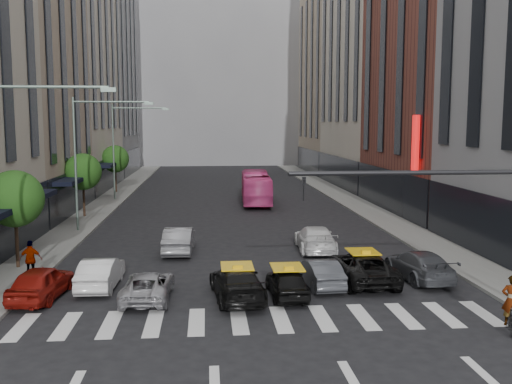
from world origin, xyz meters
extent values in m
plane|color=black|center=(0.00, 0.00, 0.00)|extent=(160.00, 160.00, 0.00)
cube|color=slate|center=(-11.50, 30.00, 0.07)|extent=(3.00, 96.00, 0.15)
cube|color=slate|center=(11.50, 30.00, 0.07)|extent=(3.00, 96.00, 0.15)
cube|color=tan|center=(-17.00, 28.00, 12.00)|extent=(8.00, 16.00, 24.00)
cube|color=beige|center=(-17.00, 46.00, 18.00)|extent=(8.00, 20.00, 36.00)
cube|color=gray|center=(-17.00, 65.00, 15.00)|extent=(8.00, 18.00, 30.00)
cube|color=brown|center=(17.00, 27.00, 13.00)|extent=(8.00, 18.00, 26.00)
cube|color=beige|center=(17.00, 46.00, 20.00)|extent=(8.00, 20.00, 40.00)
cube|color=tan|center=(17.00, 65.00, 14.00)|extent=(8.00, 18.00, 28.00)
cube|color=gray|center=(0.00, 85.00, 18.00)|extent=(30.00, 10.00, 36.00)
cylinder|color=black|center=(-11.80, 10.00, 1.72)|extent=(0.18, 0.18, 3.15)
sphere|color=#1F4413|center=(-11.80, 10.00, 3.66)|extent=(2.88, 2.88, 2.88)
cylinder|color=black|center=(-11.80, 26.00, 1.72)|extent=(0.18, 0.18, 3.15)
sphere|color=#1F4413|center=(-11.80, 26.00, 3.66)|extent=(2.88, 2.88, 2.88)
cylinder|color=black|center=(-11.80, 42.00, 1.72)|extent=(0.18, 0.18, 3.15)
sphere|color=#1F4413|center=(-11.80, 42.00, 3.66)|extent=(2.88, 2.88, 2.88)
cylinder|color=gray|center=(-8.50, 4.00, 8.85)|extent=(5.00, 0.12, 0.12)
cube|color=gray|center=(-6.00, 4.00, 8.75)|extent=(0.60, 0.25, 0.18)
cylinder|color=gray|center=(-11.00, 20.00, 4.65)|extent=(0.16, 0.16, 9.00)
cylinder|color=gray|center=(-8.50, 20.00, 8.85)|extent=(5.00, 0.12, 0.12)
cube|color=gray|center=(-6.00, 20.00, 8.75)|extent=(0.60, 0.25, 0.18)
cylinder|color=gray|center=(-11.00, 36.00, 4.65)|extent=(0.16, 0.16, 9.00)
cylinder|color=gray|center=(-8.50, 36.00, 8.85)|extent=(5.00, 0.12, 0.12)
cube|color=gray|center=(-6.00, 36.00, 8.75)|extent=(0.60, 0.25, 0.18)
cylinder|color=black|center=(5.50, -1.00, 5.80)|extent=(10.00, 0.16, 0.16)
imported|color=black|center=(1.00, -1.00, 5.30)|extent=(0.13, 0.16, 0.80)
cube|color=red|center=(12.60, 20.00, 6.00)|extent=(0.30, 0.70, 4.00)
imported|color=maroon|center=(-9.20, 4.90, 0.72)|extent=(2.19, 4.41, 1.44)
imported|color=silver|center=(-7.00, 6.38, 0.70)|extent=(1.60, 4.28, 1.40)
imported|color=#9D9CA1|center=(-4.70, 4.45, 0.59)|extent=(2.10, 4.33, 1.19)
imported|color=black|center=(-0.93, 4.17, 0.71)|extent=(2.46, 5.04, 1.41)
imported|color=black|center=(1.23, 4.29, 0.64)|extent=(1.64, 3.82, 1.29)
imported|color=#414349|center=(2.94, 5.76, 0.65)|extent=(1.72, 4.03, 1.29)
imported|color=black|center=(5.07, 6.25, 0.72)|extent=(2.48, 5.24, 1.45)
imported|color=#42454A|center=(7.90, 6.52, 0.70)|extent=(2.34, 4.94, 1.39)
imported|color=gray|center=(-3.79, 13.16, 0.75)|extent=(1.78, 4.64, 1.51)
imported|color=white|center=(4.11, 12.93, 0.74)|extent=(2.32, 5.19, 1.48)
imported|color=#E2428D|center=(2.40, 33.21, 1.47)|extent=(2.96, 10.65, 2.94)
imported|color=black|center=(8.60, -0.53, 0.42)|extent=(1.16, 1.69, 0.84)
imported|color=gray|center=(8.60, -0.53, 1.76)|extent=(0.79, 0.68, 1.85)
imported|color=gray|center=(-10.45, 7.70, 1.06)|extent=(1.08, 0.48, 1.82)
camera|label=1|loc=(-2.16, -19.31, 7.44)|focal=40.00mm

